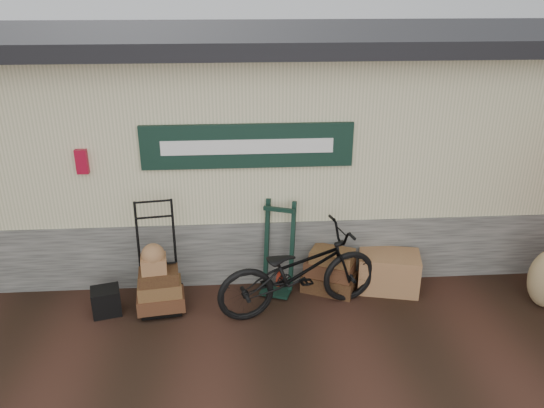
# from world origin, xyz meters

# --- Properties ---
(ground) EXTENTS (80.00, 80.00, 0.00)m
(ground) POSITION_xyz_m (0.00, 0.00, 0.00)
(ground) COLOR black
(ground) RESTS_ON ground
(station_building) EXTENTS (14.40, 4.10, 3.20)m
(station_building) POSITION_xyz_m (-0.01, 2.74, 1.61)
(station_building) COLOR #4C4C47
(station_building) RESTS_ON ground
(porter_trolley) EXTENTS (0.76, 0.61, 1.40)m
(porter_trolley) POSITION_xyz_m (-1.44, 0.55, 0.70)
(porter_trolley) COLOR black
(porter_trolley) RESTS_ON ground
(green_barrow) EXTENTS (0.55, 0.51, 1.24)m
(green_barrow) POSITION_xyz_m (0.07, 0.81, 0.62)
(green_barrow) COLOR black
(green_barrow) RESTS_ON ground
(suitcase_stack) EXTENTS (0.79, 0.67, 0.60)m
(suitcase_stack) POSITION_xyz_m (0.75, 0.76, 0.30)
(suitcase_stack) COLOR #3A1D12
(suitcase_stack) RESTS_ON ground
(wicker_hamper) EXTENTS (0.88, 0.67, 0.51)m
(wicker_hamper) POSITION_xyz_m (1.53, 0.73, 0.26)
(wicker_hamper) COLOR brown
(wicker_hamper) RESTS_ON ground
(black_trunk) EXTENTS (0.40, 0.36, 0.34)m
(black_trunk) POSITION_xyz_m (-2.09, 0.41, 0.17)
(black_trunk) COLOR black
(black_trunk) RESTS_ON ground
(bicycle) EXTENTS (1.21, 2.18, 1.20)m
(bicycle) POSITION_xyz_m (0.28, 0.34, 0.60)
(bicycle) COLOR black
(bicycle) RESTS_ON ground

